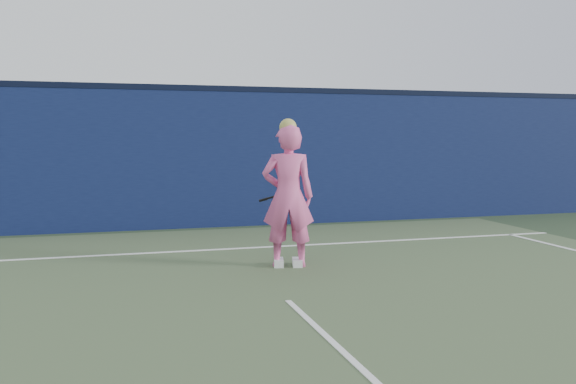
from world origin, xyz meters
name	(u,v)px	position (x,y,z in m)	size (l,w,h in m)	color
ground	(320,332)	(0.00, 0.00, 0.00)	(80.00, 80.00, 0.00)	#293A24
backstop_wall	(206,160)	(0.00, 6.50, 1.25)	(24.00, 0.40, 2.50)	#0E173D
wall_cap	(205,89)	(0.00, 6.50, 2.55)	(24.00, 0.42, 0.10)	black
player	(288,196)	(0.47, 2.63, 0.91)	(0.75, 0.58, 1.90)	pink
racket	(286,194)	(0.55, 3.03, 0.90)	(0.51, 0.26, 0.30)	black
court_lines	(334,343)	(0.00, -0.33, 0.01)	(11.00, 12.04, 0.01)	white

